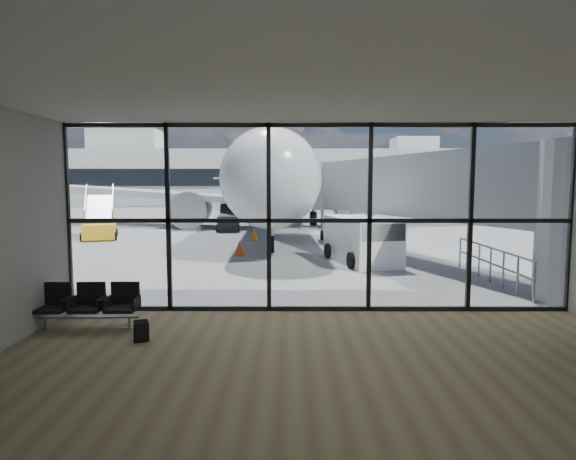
{
  "coord_description": "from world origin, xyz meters",
  "views": [
    {
      "loc": [
        -0.71,
        -11.42,
        3.06
      ],
      "look_at": [
        -0.75,
        3.0,
        1.69
      ],
      "focal_mm": 30.0,
      "sensor_mm": 36.0,
      "label": 1
    }
  ],
  "objects_px": {
    "backpack": "(141,332)",
    "airliner": "(272,182)",
    "service_van": "(362,240)",
    "seating_row": "(89,303)",
    "mobile_stairs": "(100,228)",
    "belt_loader": "(228,222)"
  },
  "relations": [
    {
      "from": "airliner",
      "to": "mobile_stairs",
      "type": "relative_size",
      "value": 10.91
    },
    {
      "from": "seating_row",
      "to": "airliner",
      "type": "height_order",
      "value": "airliner"
    },
    {
      "from": "backpack",
      "to": "service_van",
      "type": "xyz_separation_m",
      "value": [
        5.73,
        9.5,
        0.7
      ]
    },
    {
      "from": "belt_loader",
      "to": "service_van",
      "type": "bearing_deg",
      "value": -68.32
    },
    {
      "from": "airliner",
      "to": "mobile_stairs",
      "type": "bearing_deg",
      "value": -134.68
    },
    {
      "from": "backpack",
      "to": "airliner",
      "type": "bearing_deg",
      "value": 63.74
    },
    {
      "from": "belt_loader",
      "to": "mobile_stairs",
      "type": "xyz_separation_m",
      "value": [
        -6.66,
        -4.78,
        0.01
      ]
    },
    {
      "from": "airliner",
      "to": "mobile_stairs",
      "type": "xyz_separation_m",
      "value": [
        -9.42,
        -10.14,
        -2.64
      ]
    },
    {
      "from": "airliner",
      "to": "belt_loader",
      "type": "height_order",
      "value": "airliner"
    },
    {
      "from": "backpack",
      "to": "mobile_stairs",
      "type": "relative_size",
      "value": 0.11
    },
    {
      "from": "seating_row",
      "to": "airliner",
      "type": "bearing_deg",
      "value": 82.03
    },
    {
      "from": "seating_row",
      "to": "backpack",
      "type": "xyz_separation_m",
      "value": [
        1.41,
        -0.96,
        -0.33
      ]
    },
    {
      "from": "service_van",
      "to": "belt_loader",
      "type": "bearing_deg",
      "value": 103.81
    },
    {
      "from": "airliner",
      "to": "service_van",
      "type": "xyz_separation_m",
      "value": [
        4.15,
        -18.54,
        -2.32
      ]
    },
    {
      "from": "backpack",
      "to": "seating_row",
      "type": "bearing_deg",
      "value": 122.7
    },
    {
      "from": "seating_row",
      "to": "airliner",
      "type": "distance_m",
      "value": 27.38
    },
    {
      "from": "backpack",
      "to": "airliner",
      "type": "height_order",
      "value": "airliner"
    },
    {
      "from": "backpack",
      "to": "belt_loader",
      "type": "distance_m",
      "value": 22.72
    },
    {
      "from": "service_van",
      "to": "backpack",
      "type": "bearing_deg",
      "value": -134.95
    },
    {
      "from": "seating_row",
      "to": "mobile_stairs",
      "type": "distance_m",
      "value": 18.13
    },
    {
      "from": "backpack",
      "to": "airliner",
      "type": "relative_size",
      "value": 0.01
    },
    {
      "from": "airliner",
      "to": "backpack",
      "type": "bearing_deg",
      "value": -94.99
    }
  ]
}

